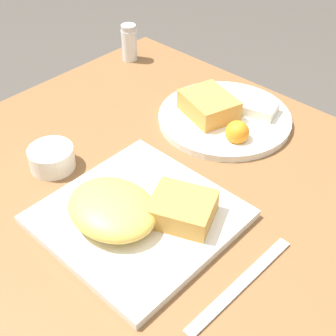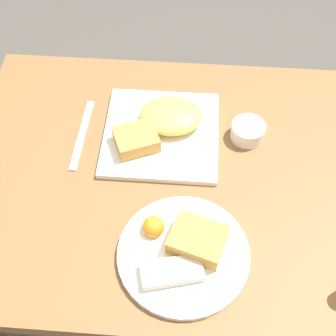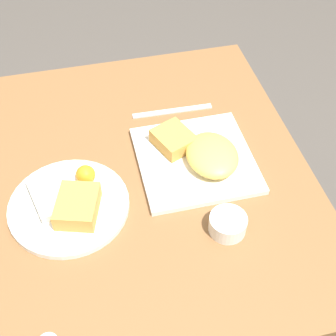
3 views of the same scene
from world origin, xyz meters
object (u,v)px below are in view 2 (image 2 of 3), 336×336
at_px(butter_knife, 82,134).
at_px(sauce_ramekin, 248,131).
at_px(plate_oval_far, 184,251).
at_px(plate_square_near, 162,128).

bearing_deg(butter_knife, sauce_ramekin, 95.14).
bearing_deg(plate_oval_far, plate_square_near, -77.29).
xyz_separation_m(plate_square_near, plate_oval_far, (-0.07, 0.30, -0.01)).
bearing_deg(plate_square_near, sauce_ramekin, -178.38).
height_order(plate_oval_far, butter_knife, plate_oval_far).
relative_size(plate_oval_far, sauce_ramekin, 3.33).
height_order(plate_square_near, butter_knife, plate_square_near).
bearing_deg(plate_oval_far, butter_knife, -48.41).
relative_size(plate_oval_far, butter_knife, 1.23).
bearing_deg(sauce_ramekin, plate_square_near, 1.62).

